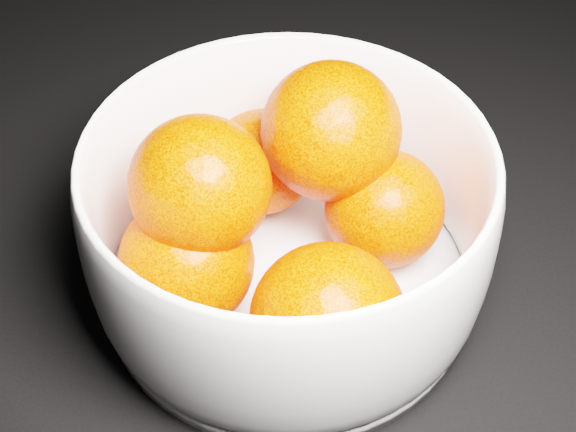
# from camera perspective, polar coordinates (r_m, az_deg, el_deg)

# --- Properties ---
(bowl) EXTENTS (0.24, 0.24, 0.12)m
(bowl) POSITION_cam_1_polar(r_m,az_deg,el_deg) (0.47, 0.00, -0.50)
(bowl) COLOR white
(bowl) RESTS_ON ground
(orange_pile) EXTENTS (0.19, 0.20, 0.13)m
(orange_pile) POSITION_cam_1_polar(r_m,az_deg,el_deg) (0.46, -0.25, 0.16)
(orange_pile) COLOR #FF3904
(orange_pile) RESTS_ON bowl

